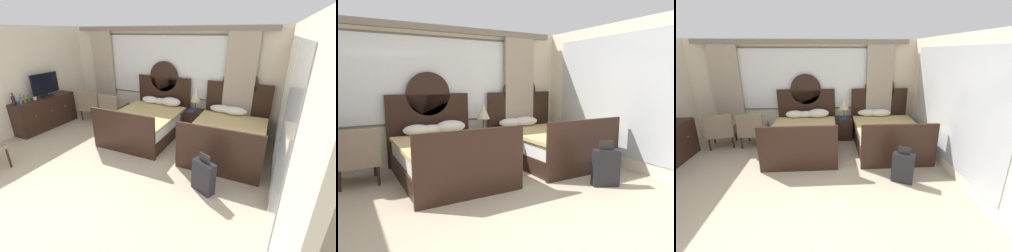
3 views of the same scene
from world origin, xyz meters
TOP-DOWN VIEW (x-y plane):
  - ground_plane at (0.00, 0.00)m, footprint 24.00×24.00m
  - wall_back_window at (0.00, 4.33)m, footprint 6.16×0.22m
  - wall_left at (-3.12, 1.86)m, footprint 0.07×4.93m
  - wall_right_mirror at (3.11, 1.89)m, footprint 0.08×4.93m
  - bed_near_window at (0.02, 3.24)m, footprint 1.61×2.16m
  - bed_near_mirror at (2.10, 3.23)m, footprint 1.61×2.16m
  - nightstand_between_beds at (1.06, 3.94)m, footprint 0.45×0.47m
  - table_lamp_on_nightstand at (1.07, 3.98)m, footprint 0.27×0.27m
  - book_on_nightstand at (1.02, 3.85)m, footprint 0.18×0.26m
  - dresser_minibar at (-2.84, 2.48)m, footprint 0.50×1.71m
  - tv_flatscreen at (-2.82, 2.62)m, footprint 0.20×0.80m
  - bottle_wine_dark at (-2.88, 1.72)m, footprint 0.08×0.08m
  - bottle_spirit_blue at (-2.77, 1.82)m, footprint 0.07×0.07m
  - bottle_liquor_amber at (-2.86, 1.98)m, footprint 0.05×0.05m
  - bottle_soda_green at (-2.88, 2.11)m, footprint 0.05×0.05m
  - cup_on_dresser at (-2.83, 2.25)m, footprint 0.11×0.08m
  - armchair_by_window_left at (-1.31, 3.53)m, footprint 0.64×0.64m
  - armchair_by_window_centre at (-2.12, 3.54)m, footprint 0.78×0.78m
  - suitcase_on_floor at (2.03, 1.59)m, footprint 0.44×0.33m

SIDE VIEW (x-z plane):
  - ground_plane at x=0.00m, z-range 0.00..0.00m
  - suitcase_on_floor at x=2.03m, z-range -0.07..0.65m
  - nightstand_between_beds at x=1.06m, z-range 0.00..0.61m
  - bed_near_mirror at x=2.10m, z-range -0.52..1.27m
  - bed_near_window at x=0.02m, z-range -0.52..1.28m
  - dresser_minibar at x=-2.84m, z-range 0.00..0.87m
  - armchair_by_window_left at x=-1.31m, z-range 0.02..0.92m
  - armchair_by_window_centre at x=-2.12m, z-range 0.02..0.92m
  - book_on_nightstand at x=1.02m, z-range 0.61..0.64m
  - cup_on_dresser at x=-2.83m, z-range 0.87..0.95m
  - bottle_soda_green at x=-2.88m, z-range 0.85..1.03m
  - bottle_liquor_amber at x=-2.86m, z-range 0.85..1.04m
  - bottle_spirit_blue at x=-2.77m, z-range 0.84..1.10m
  - bottle_wine_dark at x=-2.88m, z-range 0.83..1.14m
  - table_lamp_on_nightstand at x=1.07m, z-range 0.72..1.30m
  - tv_flatscreen at x=-2.82m, z-range 0.87..1.52m
  - wall_left at x=-3.12m, z-range 0.00..2.70m
  - wall_right_mirror at x=3.11m, z-range 0.00..2.70m
  - wall_back_window at x=0.00m, z-range 0.08..2.78m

